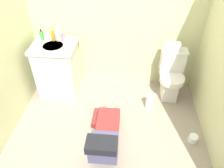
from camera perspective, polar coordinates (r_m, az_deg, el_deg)
ground_plane at (r=2.95m, az=-1.02°, el=-11.93°), size 2.97×3.12×0.04m
wall_back at (r=3.13m, az=0.91°, el=19.25°), size 2.63×0.08×2.40m
toilet at (r=3.28m, az=15.35°, el=2.16°), size 0.36×0.46×0.75m
vanity_cabinet at (r=3.31m, az=-14.10°, el=3.98°), size 0.60×0.52×0.82m
faucet at (r=3.20m, az=-14.67°, el=12.02°), size 0.02×0.02×0.10m
person_plumber at (r=2.66m, az=-1.62°, el=-13.02°), size 0.39×1.06×0.52m
tissue_box at (r=3.12m, az=15.69°, el=9.55°), size 0.22×0.11×0.10m
soap_dispenser at (r=3.24m, az=-18.08°, el=12.07°), size 0.06×0.06×0.17m
bottle_white at (r=3.21m, az=-16.61°, el=11.91°), size 0.05×0.05×0.11m
bottle_amber at (r=3.19m, az=-15.38°, el=12.28°), size 0.05×0.05×0.15m
bottle_clear at (r=3.16m, az=-14.12°, el=12.48°), size 0.06×0.06×0.18m
bottle_pink at (r=3.14m, az=-12.82°, el=12.04°), size 0.05×0.05×0.13m
paper_towel_roll at (r=3.15m, az=9.90°, el=-4.66°), size 0.11×0.11×0.23m
toilet_paper_roll at (r=2.95m, az=20.67°, el=-13.40°), size 0.11×0.11×0.10m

